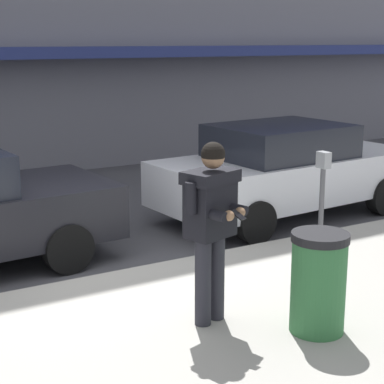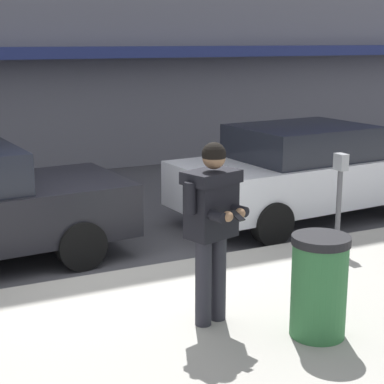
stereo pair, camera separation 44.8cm
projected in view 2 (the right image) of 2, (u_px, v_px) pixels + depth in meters
ground_plane at (104, 277)px, 7.94m from camera, size 80.00×80.00×0.00m
sidewalk at (306, 354)px, 5.85m from camera, size 32.00×5.30×0.14m
curb_paint_line at (175, 264)px, 8.41m from camera, size 28.00×0.12×0.01m
parked_sedan_far at (308, 171)px, 10.38m from camera, size 4.63×2.19×1.54m
man_texting_on_phone at (212, 214)px, 6.10m from camera, size 0.63×0.64×1.81m
parking_meter at (340, 186)px, 8.50m from camera, size 0.12×0.18×1.27m
trash_bin at (319, 286)px, 5.97m from camera, size 0.55×0.55×0.98m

